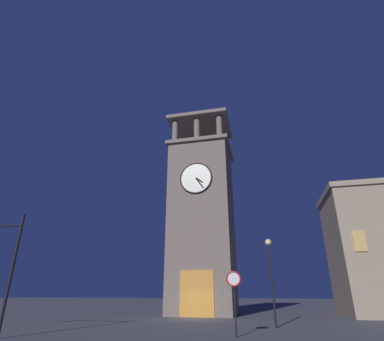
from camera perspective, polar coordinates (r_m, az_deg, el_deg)
name	(u,v)px	position (r m, az deg, el deg)	size (l,w,h in m)	color
ground_plane	(193,319)	(27.58, 0.21, -26.48)	(200.00, 200.00, 0.00)	#4C4C51
clocktower	(202,220)	(33.36, 1.99, -9.39)	(7.01, 6.89, 23.94)	#75665B
street_lamp	(270,265)	(21.79, 14.70, -16.94)	(0.44, 0.44, 5.49)	black
no_horn_sign	(234,284)	(16.76, 7.97, -20.67)	(0.78, 0.14, 3.10)	black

